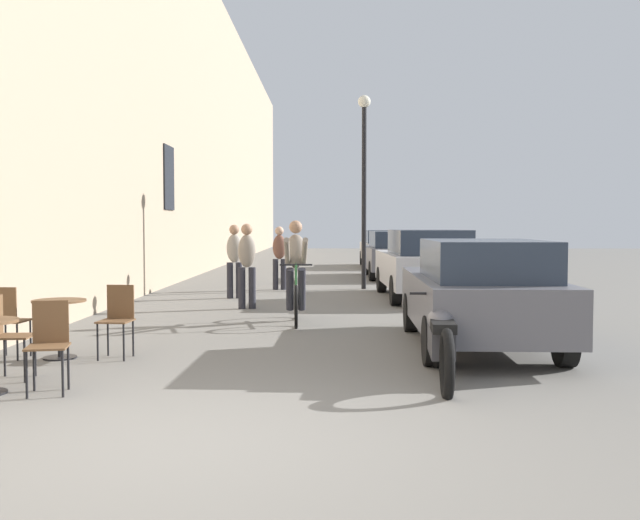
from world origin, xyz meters
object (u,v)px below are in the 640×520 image
at_px(parked_car_third, 394,254).
at_px(parked_car_nearest, 479,292).
at_px(cafe_chair_mid_toward_wall, 118,316).
at_px(cafe_table_mid, 59,316).
at_px(cyclist_on_bicycle, 296,274).
at_px(pedestrian_mid, 234,257).
at_px(cafe_chair_mid_toward_street, 8,317).
at_px(parked_car_second, 425,263).
at_px(parked_motorcycle, 441,342).
at_px(street_lamp, 364,167).
at_px(pedestrian_far, 279,254).
at_px(pedestrian_near, 247,261).
at_px(parked_car_fourth, 384,248).
at_px(cafe_chair_near_toward_street, 49,340).
at_px(cafe_chair_near_toward_wall, 6,331).

bearing_deg(parked_car_third, parked_car_nearest, -89.94).
bearing_deg(cafe_chair_mid_toward_wall, parked_car_third, 70.81).
bearing_deg(cafe_table_mid, cyclist_on_bicycle, 49.90).
bearing_deg(pedestrian_mid, parked_car_third, 56.08).
distance_m(cafe_chair_mid_toward_street, parked_car_second, 9.34).
relative_size(cyclist_on_bicycle, parked_motorcycle, 0.82).
height_order(cafe_table_mid, cyclist_on_bicycle, cyclist_on_bicycle).
relative_size(parked_car_nearest, parked_motorcycle, 1.90).
bearing_deg(street_lamp, cafe_chair_mid_toward_street, -116.60).
xyz_separation_m(cafe_chair_mid_toward_wall, parked_car_second, (4.72, 6.99, 0.27)).
height_order(cafe_table_mid, parked_car_second, parked_car_second).
xyz_separation_m(cafe_chair_mid_toward_street, cafe_chair_mid_toward_wall, (1.30, 0.15, 0.00)).
xyz_separation_m(cyclist_on_bicycle, pedestrian_far, (-0.71, 5.98, 0.09)).
relative_size(cafe_table_mid, cafe_chair_mid_toward_wall, 0.81).
xyz_separation_m(cyclist_on_bicycle, parked_car_third, (2.53, 9.97, -0.06)).
distance_m(pedestrian_near, parked_car_nearest, 5.64).
distance_m(cyclist_on_bicycle, parked_car_third, 10.29).
bearing_deg(cafe_chair_mid_toward_wall, pedestrian_near, 78.88).
relative_size(parked_car_second, parked_motorcycle, 2.02).
xyz_separation_m(cafe_table_mid, street_lamp, (4.17, 9.45, 2.59)).
xyz_separation_m(pedestrian_mid, parked_car_nearest, (4.10, -6.33, -0.18)).
height_order(cafe_chair_mid_toward_street, parked_car_fourth, parked_car_fourth).
height_order(cafe_chair_mid_toward_street, street_lamp, street_lamp).
distance_m(cafe_table_mid, parked_car_fourth, 19.61).
bearing_deg(cyclist_on_bicycle, parked_car_nearest, -43.89).
height_order(street_lamp, parked_car_nearest, street_lamp).
xyz_separation_m(cafe_chair_mid_toward_street, pedestrian_mid, (1.78, 7.21, 0.41)).
height_order(cafe_chair_near_toward_street, cafe_chair_mid_toward_wall, same).
bearing_deg(pedestrian_far, pedestrian_near, -94.76).
height_order(cafe_table_mid, parked_motorcycle, parked_motorcycle).
bearing_deg(cafe_table_mid, street_lamp, 66.20).
xyz_separation_m(cafe_chair_mid_toward_street, parked_car_third, (5.87, 13.30, 0.23)).
distance_m(cafe_table_mid, parked_car_second, 8.90).
relative_size(cafe_chair_mid_toward_street, parked_car_nearest, 0.22).
bearing_deg(pedestrian_near, cyclist_on_bicycle, -61.20).
relative_size(cyclist_on_bicycle, parked_car_third, 0.43).
xyz_separation_m(cafe_chair_near_toward_wall, parked_car_fourth, (5.49, 20.04, 0.22)).
bearing_deg(cafe_chair_mid_toward_wall, pedestrian_mid, 86.08).
xyz_separation_m(cyclist_on_bicycle, parked_car_nearest, (2.55, -2.45, -0.06)).
relative_size(cafe_table_mid, pedestrian_near, 0.43).
height_order(pedestrian_near, pedestrian_mid, pedestrian_near).
distance_m(cafe_table_mid, parked_car_nearest, 5.35).
height_order(pedestrian_near, street_lamp, street_lamp).
bearing_deg(cafe_chair_near_toward_street, parked_car_second, 61.24).
bearing_deg(cafe_chair_near_toward_street, street_lamp, 72.20).
xyz_separation_m(cafe_chair_near_toward_street, pedestrian_near, (1.12, 6.90, 0.42)).
xyz_separation_m(cafe_chair_near_toward_wall, pedestrian_near, (1.79, 6.35, 0.42)).
height_order(pedestrian_far, parked_car_second, pedestrian_far).
height_order(cafe_chair_near_toward_street, parked_motorcycle, cafe_chair_near_toward_street).
height_order(cafe_chair_near_toward_street, pedestrian_far, pedestrian_far).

